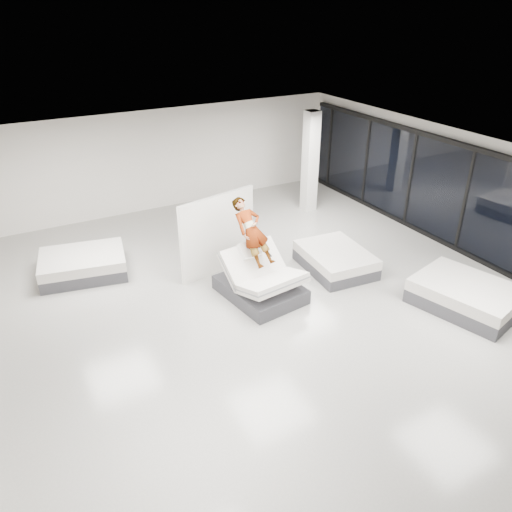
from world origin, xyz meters
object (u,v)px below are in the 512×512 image
remote (269,255)px  flat_bed_right_near (466,296)px  hero_bed (261,282)px  person (252,244)px  flat_bed_left_far (83,265)px  column (310,162)px  flat_bed_right_far (335,260)px  divider_panel (218,234)px

remote → flat_bed_right_near: size_ratio=0.06×
hero_bed → person: size_ratio=1.25×
flat_bed_left_far → person: bearing=-39.1°
person → column: 5.48m
flat_bed_right_far → divider_panel: bearing=151.9°
column → remote: bearing=-133.8°
divider_panel → flat_bed_right_near: divider_panel is taller
remote → column: bearing=38.7°
remote → divider_panel: (-0.53, 1.62, -0.03)m
person → column: column is taller
remote → flat_bed_left_far: 4.81m
divider_panel → remote: bearing=-84.9°
flat_bed_right_near → divider_panel: bearing=134.2°
remote → flat_bed_left_far: size_ratio=0.06×
divider_panel → flat_bed_left_far: (-3.10, 1.43, -0.74)m
hero_bed → remote: 0.70m
flat_bed_right_far → flat_bed_left_far: flat_bed_left_far is taller
divider_panel → column: size_ratio=0.70×
divider_panel → flat_bed_left_far: divider_panel is taller
flat_bed_right_far → flat_bed_left_far: bearing=153.7°
flat_bed_right_far → column: bearing=65.6°
remote → flat_bed_right_far: 2.25m
remote → flat_bed_right_near: 4.52m
flat_bed_right_far → flat_bed_left_far: size_ratio=0.90×
divider_panel → person: bearing=-91.4°
remote → flat_bed_right_far: (2.10, 0.22, -0.78)m
column → flat_bed_left_far: bearing=-172.9°
flat_bed_right_near → flat_bed_left_far: (-7.24, 5.68, -0.02)m
person → flat_bed_right_near: (3.87, -2.94, -0.95)m
divider_panel → flat_bed_right_far: divider_panel is taller
hero_bed → flat_bed_left_far: bearing=138.1°
divider_panel → column: (4.34, 2.35, 0.58)m
hero_bed → flat_bed_right_far: size_ratio=1.02×
flat_bed_right_near → column: (0.20, 6.60, 1.30)m
remote → hero_bed: bearing=173.8°
remote → flat_bed_left_far: (-3.63, 3.05, -0.77)m
person → remote: person is taller
flat_bed_right_far → hero_bed: bearing=-174.5°
flat_bed_right_near → column: column is taller
flat_bed_right_near → remote: bearing=143.9°
hero_bed → person: (-0.04, 0.32, 0.86)m
remote → flat_bed_right_near: (3.60, -2.63, -0.75)m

